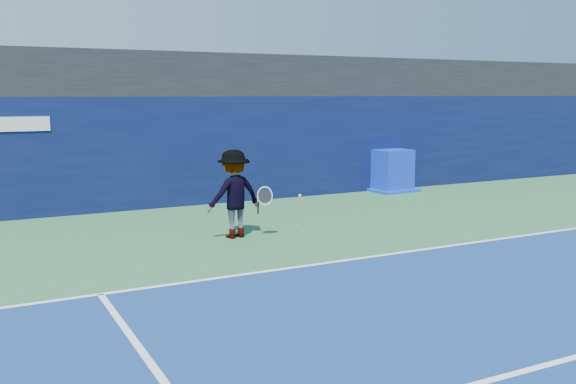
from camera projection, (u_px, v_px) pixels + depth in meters
name	position (u px, v px, depth m)	size (l,w,h in m)	color
ground	(484.00, 303.00, 9.51)	(80.00, 80.00, 0.00)	#2D6539
baseline	(369.00, 257.00, 12.15)	(24.00, 0.10, 0.01)	white
stadium_band	(209.00, 76.00, 19.08)	(36.00, 3.00, 1.20)	black
back_wall_assembly	(223.00, 149.00, 18.51)	(36.00, 1.03, 3.00)	#0A123B
equipment_cart	(390.00, 172.00, 20.44)	(1.49, 1.49, 1.33)	#0E2AC6
tennis_player	(234.00, 194.00, 13.74)	(1.42, 0.86, 1.90)	white
tennis_ball	(300.00, 195.00, 14.67)	(0.07, 0.07, 0.07)	#E4F81B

